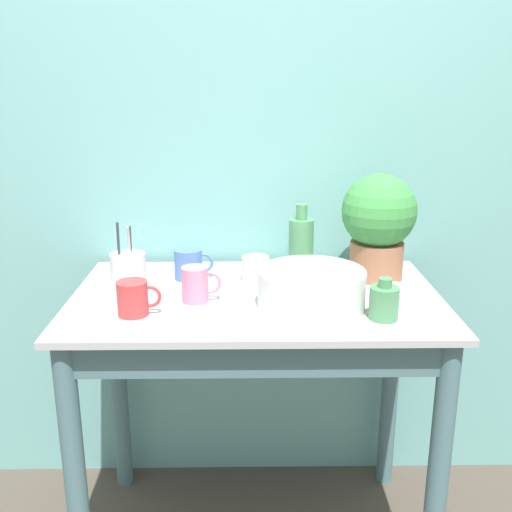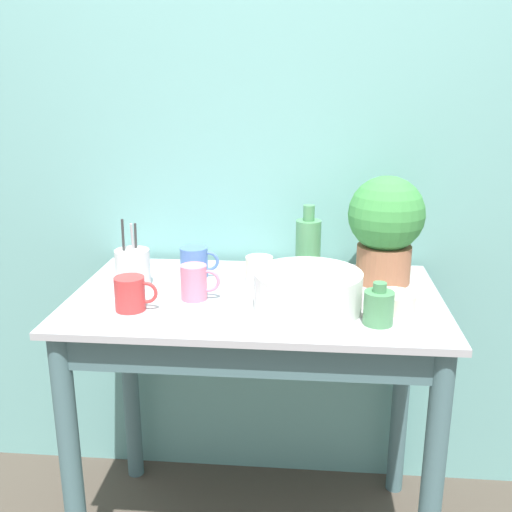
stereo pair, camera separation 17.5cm
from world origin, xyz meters
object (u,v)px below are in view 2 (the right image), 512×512
potted_plant (386,225)px  mug_red (131,294)px  mug_cream (259,270)px  bowl_small_cream (394,302)px  bottle_tall (308,245)px  bowl_wash_large (308,291)px  mug_blue (195,262)px  bottle_short (379,307)px  mug_pink (195,282)px  utensil_cup (133,268)px

potted_plant → mug_red: bearing=-157.0°
mug_cream → bowl_small_cream: mug_cream is taller
bottle_tall → mug_red: bearing=-142.8°
bowl_wash_large → mug_blue: (-0.37, 0.25, -0.01)m
bottle_short → mug_red: bottle_short is taller
bottle_short → bowl_small_cream: 0.12m
mug_blue → bowl_small_cream: 0.65m
mug_pink → bowl_wash_large: bearing=-8.7°
potted_plant → mug_blue: potted_plant is taller
mug_pink → mug_blue: bearing=100.8°
mug_blue → bowl_small_cream: size_ratio=1.08×
mug_pink → bowl_small_cream: (0.57, -0.04, -0.03)m
mug_cream → utensil_cup: utensil_cup is taller
bottle_short → mug_blue: 0.65m
mug_pink → bowl_small_cream: 0.57m
potted_plant → mug_blue: (-0.60, -0.00, -0.14)m
bottle_short → mug_red: (-0.67, 0.04, 0.00)m
bottle_short → mug_cream: 0.46m
bowl_wash_large → mug_blue: bearing=145.3°
bottle_short → bowl_small_cream: size_ratio=0.98×
potted_plant → mug_pink: potted_plant is taller
mug_red → bowl_small_cream: size_ratio=1.03×
mug_cream → mug_red: 0.43m
bottle_short → mug_blue: bearing=148.2°
mug_cream → bottle_tall: bearing=34.2°
bottle_tall → potted_plant: bearing=-14.7°
bowl_wash_large → mug_cream: bearing=125.8°
mug_cream → mug_blue: 0.21m
bottle_short → mug_pink: (-0.51, 0.14, 0.00)m
bottle_short → mug_pink: bearing=164.8°
bottle_short → utensil_cup: utensil_cup is taller
mug_pink → mug_cream: (0.17, 0.17, -0.01)m
bowl_small_cream → utensil_cup: (-0.78, 0.13, 0.04)m
mug_cream → utensil_cup: bearing=-169.2°
mug_cream → mug_blue: size_ratio=0.95×
bowl_small_cream → bottle_short: bearing=-118.1°
bottle_short → utensil_cup: (-0.72, 0.23, 0.01)m
bowl_small_cream → mug_pink: bearing=176.5°
bowl_wash_large → mug_blue: size_ratio=2.39×
bowl_wash_large → bottle_tall: bottle_tall is taller
mug_pink → utensil_cup: size_ratio=0.54×
bowl_wash_large → bowl_small_cream: (0.24, 0.02, -0.03)m
bottle_tall → mug_cream: size_ratio=1.92×
bottle_short → mug_red: size_ratio=0.95×
mug_red → bottle_tall: bearing=37.2°
utensil_cup → potted_plant: bearing=8.4°
mug_cream → bowl_small_cream: 0.44m
potted_plant → bottle_tall: 0.26m
mug_pink → utensil_cup: utensil_cup is taller
potted_plant → mug_pink: size_ratio=2.93×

